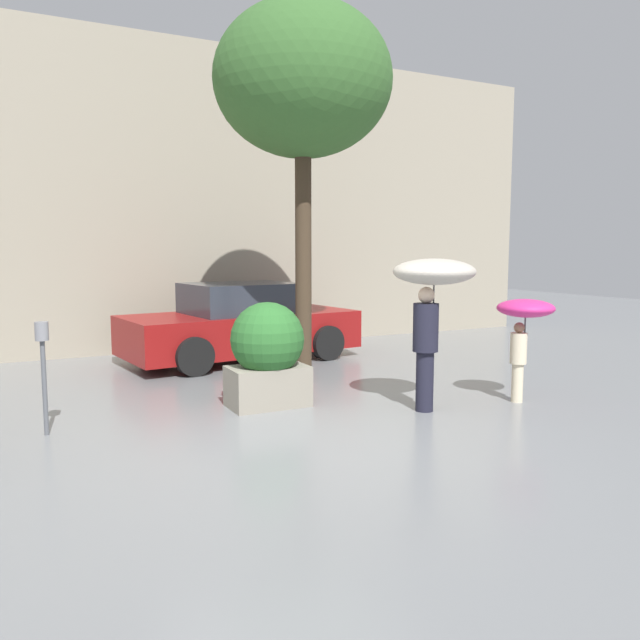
# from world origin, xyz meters

# --- Properties ---
(ground_plane) EXTENTS (40.00, 40.00, 0.00)m
(ground_plane) POSITION_xyz_m (0.00, 0.00, 0.00)
(ground_plane) COLOR slate
(building_facade) EXTENTS (18.00, 0.30, 6.00)m
(building_facade) POSITION_xyz_m (0.00, 6.50, 3.00)
(building_facade) COLOR #9E937F
(building_facade) RESTS_ON ground
(planter_box) EXTENTS (0.99, 0.94, 1.33)m
(planter_box) POSITION_xyz_m (0.35, 1.46, 0.70)
(planter_box) COLOR gray
(planter_box) RESTS_ON ground
(person_adult) EXTENTS (1.01, 1.01, 1.88)m
(person_adult) POSITION_xyz_m (2.09, 0.38, 1.51)
(person_adult) COLOR #1E1E2D
(person_adult) RESTS_ON ground
(person_child) EXTENTS (0.73, 0.73, 1.35)m
(person_child) POSITION_xyz_m (3.42, 0.18, 1.10)
(person_child) COLOR beige
(person_child) RESTS_ON ground
(parked_car_near) EXTENTS (4.32, 2.38, 1.39)m
(parked_car_near) POSITION_xyz_m (1.18, 4.79, 0.64)
(parked_car_near) COLOR maroon
(parked_car_near) RESTS_ON ground
(street_tree) EXTENTS (2.62, 2.62, 5.55)m
(street_tree) POSITION_xyz_m (1.45, 2.71, 4.41)
(street_tree) COLOR #423323
(street_tree) RESTS_ON ground
(parking_meter) EXTENTS (0.14, 0.14, 1.23)m
(parking_meter) POSITION_xyz_m (-2.26, 1.37, 0.89)
(parking_meter) COLOR #595B60
(parking_meter) RESTS_ON ground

